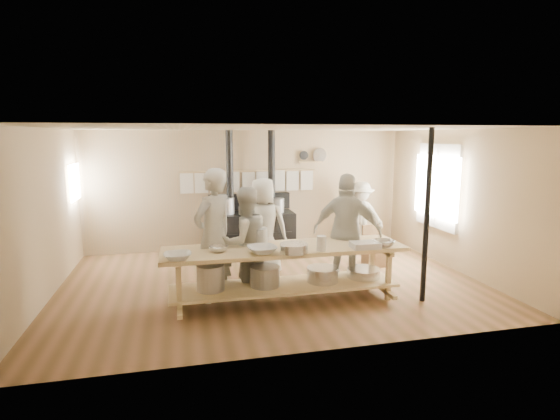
% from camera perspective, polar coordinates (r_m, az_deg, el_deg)
% --- Properties ---
extents(ground, '(7.00, 7.00, 0.00)m').
position_cam_1_polar(ground, '(7.59, -1.03, -9.41)').
color(ground, brown).
rests_on(ground, ground).
extents(room_shell, '(7.00, 7.00, 7.00)m').
position_cam_1_polar(room_shell, '(7.23, -1.07, 2.85)').
color(room_shell, tan).
rests_on(room_shell, ground).
extents(window_right, '(0.09, 1.50, 1.65)m').
position_cam_1_polar(window_right, '(9.14, 19.92, 2.93)').
color(window_right, beige).
rests_on(window_right, ground).
extents(left_opening, '(0.00, 0.90, 0.90)m').
position_cam_1_polar(left_opening, '(9.27, -25.23, 3.30)').
color(left_opening, white).
rests_on(left_opening, ground).
extents(stove, '(1.90, 0.75, 2.60)m').
position_cam_1_polar(stove, '(9.46, -3.75, -2.31)').
color(stove, black).
rests_on(stove, ground).
extents(towel_rail, '(3.00, 0.04, 0.47)m').
position_cam_1_polar(towel_rail, '(9.58, -4.05, 4.05)').
color(towel_rail, tan).
rests_on(towel_rail, ground).
extents(back_wall_shelf, '(0.63, 0.14, 0.32)m').
position_cam_1_polar(back_wall_shelf, '(9.91, 4.33, 6.88)').
color(back_wall_shelf, tan).
rests_on(back_wall_shelf, ground).
extents(prep_table, '(3.60, 0.90, 0.85)m').
position_cam_1_polar(prep_table, '(6.59, 0.52, -7.63)').
color(prep_table, tan).
rests_on(prep_table, ground).
extents(support_post, '(0.08, 0.08, 2.60)m').
position_cam_1_polar(support_post, '(6.78, 18.63, -0.86)').
color(support_post, black).
rests_on(support_post, ground).
extents(cook_far_left, '(0.87, 0.85, 2.02)m').
position_cam_1_polar(cook_far_left, '(6.63, -8.68, -3.27)').
color(cook_far_left, '#ACAA99').
rests_on(cook_far_left, ground).
extents(cook_left, '(1.01, 0.89, 1.72)m').
position_cam_1_polar(cook_left, '(6.77, -4.63, -4.21)').
color(cook_left, '#ACAA99').
rests_on(cook_left, ground).
extents(cook_center, '(0.97, 0.76, 1.76)m').
position_cam_1_polar(cook_center, '(7.76, -2.22, -2.23)').
color(cook_center, '#ACAA99').
rests_on(cook_center, ground).
extents(cook_right, '(1.19, 0.98, 1.89)m').
position_cam_1_polar(cook_right, '(7.14, 8.73, -2.84)').
color(cook_right, '#ACAA99').
rests_on(cook_right, ground).
extents(cook_by_window, '(1.09, 0.83, 1.50)m').
position_cam_1_polar(cook_by_window, '(9.79, 10.51, -0.70)').
color(cook_by_window, '#ACAA99').
rests_on(cook_by_window, ground).
extents(chair, '(0.44, 0.44, 0.79)m').
position_cam_1_polar(chair, '(8.63, 12.20, -5.66)').
color(chair, brown).
rests_on(chair, ground).
extents(bowl_white_a, '(0.37, 0.37, 0.09)m').
position_cam_1_polar(bowl_white_a, '(6.00, -13.24, -5.90)').
color(bowl_white_a, white).
rests_on(bowl_white_a, prep_table).
extents(bowl_steel_a, '(0.37, 0.37, 0.08)m').
position_cam_1_polar(bowl_steel_a, '(6.28, -8.02, -5.06)').
color(bowl_steel_a, silver).
rests_on(bowl_steel_a, prep_table).
extents(bowl_white_b, '(0.46, 0.46, 0.10)m').
position_cam_1_polar(bowl_white_b, '(6.16, -2.35, -5.20)').
color(bowl_white_b, white).
rests_on(bowl_white_b, prep_table).
extents(bowl_steel_b, '(0.36, 0.36, 0.10)m').
position_cam_1_polar(bowl_steel_b, '(6.67, 13.38, -4.29)').
color(bowl_steel_b, silver).
rests_on(bowl_steel_b, prep_table).
extents(roasting_pan, '(0.42, 0.28, 0.09)m').
position_cam_1_polar(roasting_pan, '(6.55, 11.05, -4.51)').
color(roasting_pan, '#B2B2B7').
rests_on(roasting_pan, prep_table).
extents(mixing_bowl_large, '(0.52, 0.52, 0.13)m').
position_cam_1_polar(mixing_bowl_large, '(6.19, 1.81, -4.99)').
color(mixing_bowl_large, silver).
rests_on(mixing_bowl_large, prep_table).
extents(bucket_galv, '(0.31, 0.31, 0.24)m').
position_cam_1_polar(bucket_galv, '(6.69, -2.77, -3.38)').
color(bucket_galv, gray).
rests_on(bucket_galv, prep_table).
extents(deep_bowl_enamel, '(0.34, 0.34, 0.18)m').
position_cam_1_polar(deep_bowl_enamel, '(6.72, -3.28, -3.60)').
color(deep_bowl_enamel, white).
rests_on(deep_bowl_enamel, prep_table).
extents(pitcher, '(0.17, 0.17, 0.22)m').
position_cam_1_polar(pitcher, '(6.29, 5.42, -4.36)').
color(pitcher, white).
rests_on(pitcher, prep_table).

